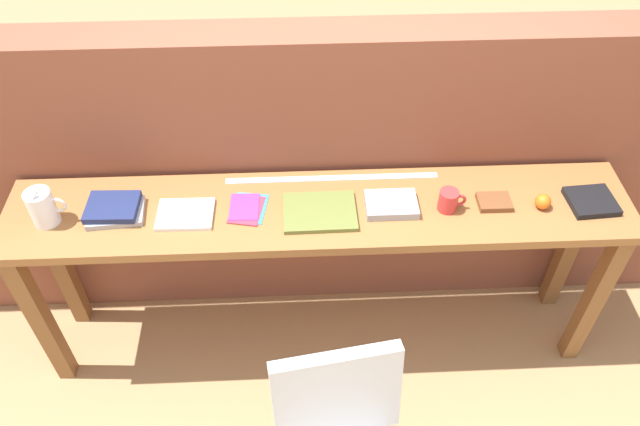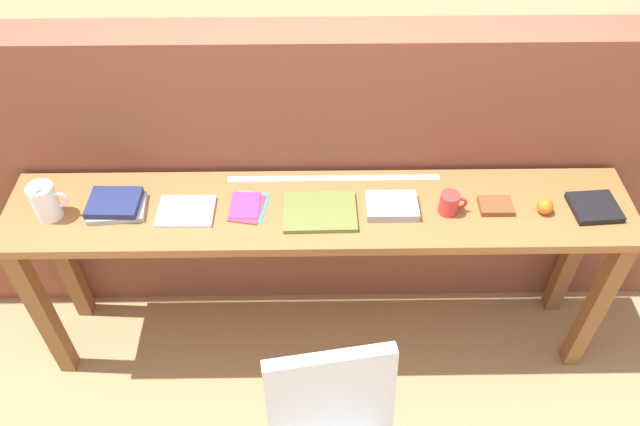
{
  "view_description": "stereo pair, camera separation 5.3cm",
  "coord_description": "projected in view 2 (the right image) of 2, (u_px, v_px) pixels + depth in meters",
  "views": [
    {
      "loc": [
        -0.08,
        -1.45,
        2.62
      ],
      "look_at": [
        0.0,
        0.25,
        0.9
      ],
      "focal_mm": 35.0,
      "sensor_mm": 36.0,
      "label": 1
    },
    {
      "loc": [
        -0.02,
        -1.45,
        2.62
      ],
      "look_at": [
        0.0,
        0.25,
        0.9
      ],
      "focal_mm": 35.0,
      "sensor_mm": 36.0,
      "label": 2
    }
  ],
  "objects": [
    {
      "name": "ground_plane",
      "position": [
        321.0,
        388.0,
        2.88
      ],
      "size": [
        40.0,
        40.0,
        0.0
      ],
      "primitive_type": "plane",
      "color": "tan"
    },
    {
      "name": "brick_wall_back",
      "position": [
        319.0,
        178.0,
        2.81
      ],
      "size": [
        6.0,
        0.2,
        1.46
      ],
      "primitive_type": "cube",
      "color": "brown",
      "rests_on": "ground"
    },
    {
      "name": "sideboard",
      "position": [
        320.0,
        232.0,
        2.57
      ],
      "size": [
        2.5,
        0.44,
        0.88
      ],
      "color": "#996033",
      "rests_on": "ground"
    },
    {
      "name": "pitcher_white",
      "position": [
        45.0,
        201.0,
        2.38
      ],
      "size": [
        0.14,
        0.1,
        0.18
      ],
      "color": "white",
      "rests_on": "sideboard"
    },
    {
      "name": "book_stack_leftmost",
      "position": [
        116.0,
        205.0,
        2.44
      ],
      "size": [
        0.23,
        0.18,
        0.05
      ],
      "color": "#9E9EA3",
      "rests_on": "sideboard"
    },
    {
      "name": "magazine_cycling",
      "position": [
        186.0,
        211.0,
        2.44
      ],
      "size": [
        0.22,
        0.17,
        0.02
      ],
      "primitive_type": "cube",
      "rotation": [
        0.0,
        0.0,
        -0.01
      ],
      "color": "white",
      "rests_on": "sideboard"
    },
    {
      "name": "pamphlet_pile_colourful",
      "position": [
        248.0,
        207.0,
        2.46
      ],
      "size": [
        0.16,
        0.2,
        0.01
      ],
      "color": "#3399D8",
      "rests_on": "sideboard"
    },
    {
      "name": "book_open_centre",
      "position": [
        319.0,
        212.0,
        2.44
      ],
      "size": [
        0.29,
        0.22,
        0.02
      ],
      "primitive_type": "cube",
      "rotation": [
        0.0,
        0.0,
        0.01
      ],
      "color": "olive",
      "rests_on": "sideboard"
    },
    {
      "name": "book_grey_hardcover",
      "position": [
        392.0,
        206.0,
        2.45
      ],
      "size": [
        0.2,
        0.15,
        0.03
      ],
      "primitive_type": "cube",
      "rotation": [
        0.0,
        0.0,
        -0.0
      ],
      "color": "#9E9EA3",
      "rests_on": "sideboard"
    },
    {
      "name": "mug",
      "position": [
        450.0,
        203.0,
        2.42
      ],
      "size": [
        0.11,
        0.08,
        0.09
      ],
      "color": "red",
      "rests_on": "sideboard"
    },
    {
      "name": "leather_journal_brown",
      "position": [
        496.0,
        206.0,
        2.46
      ],
      "size": [
        0.13,
        0.1,
        0.02
      ],
      "primitive_type": "cube",
      "rotation": [
        0.0,
        0.0,
        -0.01
      ],
      "color": "brown",
      "rests_on": "sideboard"
    },
    {
      "name": "sports_ball_small",
      "position": [
        545.0,
        206.0,
        2.43
      ],
      "size": [
        0.06,
        0.06,
        0.06
      ],
      "primitive_type": "sphere",
      "color": "orange",
      "rests_on": "sideboard"
    },
    {
      "name": "book_repair_rightmost",
      "position": [
        594.0,
        207.0,
        2.45
      ],
      "size": [
        0.19,
        0.18,
        0.03
      ],
      "primitive_type": "cube",
      "rotation": [
        0.0,
        0.0,
        0.07
      ],
      "color": "black",
      "rests_on": "sideboard"
    },
    {
      "name": "ruler_metal_back_edge",
      "position": [
        334.0,
        178.0,
        2.59
      ],
      "size": [
        0.88,
        0.03,
        0.0
      ],
      "primitive_type": "cube",
      "color": "silver",
      "rests_on": "sideboard"
    }
  ]
}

